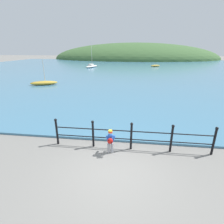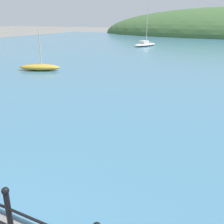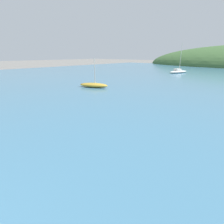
# 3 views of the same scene
# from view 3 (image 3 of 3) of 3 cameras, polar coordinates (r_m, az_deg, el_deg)

# --- Properties ---
(boat_blue_hull) EXTENTS (2.52, 4.51, 5.07)m
(boat_blue_hull) POSITION_cam_3_polar(r_m,az_deg,el_deg) (34.16, 20.81, 12.32)
(boat_blue_hull) COLOR silver
(boat_blue_hull) RESTS_ON water
(boat_green_fishing) EXTENTS (3.10, 2.02, 2.79)m
(boat_green_fishing) POSITION_cam_3_polar(r_m,az_deg,el_deg) (17.68, -5.98, 8.78)
(boat_green_fishing) COLOR gold
(boat_green_fishing) RESTS_ON water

